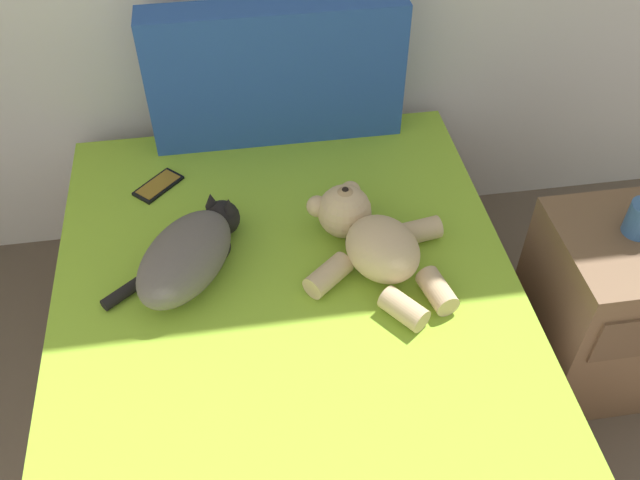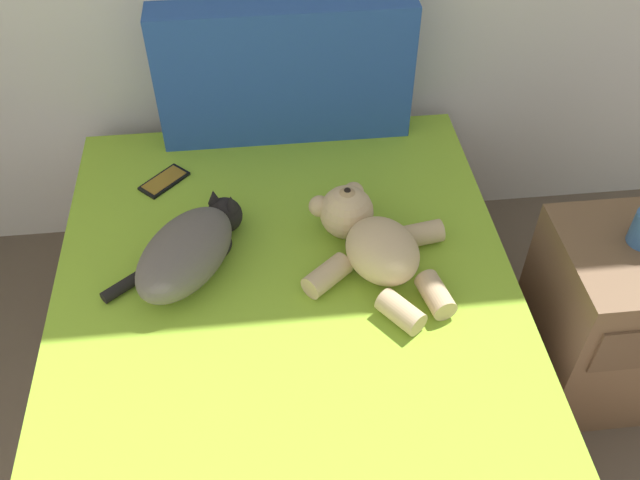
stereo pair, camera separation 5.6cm
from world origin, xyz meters
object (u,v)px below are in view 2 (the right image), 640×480
object	(u,v)px
bed	(296,419)
cell_phone	(164,181)
patterned_cushion	(285,73)
cat	(189,250)
teddy_bear	(372,241)
nightstand	(626,316)

from	to	relation	value
bed	cell_phone	size ratio (longest dim) A/B	12.67
bed	patterned_cushion	xyz separation A→B (m)	(0.05, 0.90, 0.48)
cat	teddy_bear	world-z (taller)	teddy_bear
patterned_cushion	teddy_bear	distance (m)	0.64
nightstand	cat	bearing A→B (deg)	174.36
bed	cell_phone	xyz separation A→B (m)	(-0.34, 0.69, 0.26)
patterned_cushion	teddy_bear	world-z (taller)	patterned_cushion
teddy_bear	nightstand	world-z (taller)	teddy_bear
bed	teddy_bear	distance (m)	0.51
teddy_bear	cell_phone	size ratio (longest dim) A/B	3.15
patterned_cushion	cat	bearing A→B (deg)	-117.08
cat	patterned_cushion	bearing A→B (deg)	62.92
patterned_cushion	nightstand	world-z (taller)	patterned_cushion
bed	cat	xyz separation A→B (m)	(-0.24, 0.33, 0.33)
teddy_bear	cell_phone	world-z (taller)	teddy_bear
cat	nightstand	bearing A→B (deg)	-5.64
cat	cell_phone	xyz separation A→B (m)	(-0.09, 0.37, -0.07)
bed	nightstand	xyz separation A→B (m)	(0.98, 0.21, 0.04)
patterned_cushion	cell_phone	world-z (taller)	patterned_cushion
cat	cell_phone	bearing A→B (deg)	104.30
teddy_bear	cell_phone	distance (m)	0.69
bed	cat	world-z (taller)	cat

